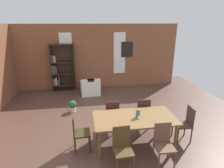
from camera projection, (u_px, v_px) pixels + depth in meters
The scene contains 17 objects.
ground_plane at pixel (103, 130), 5.55m from camera, with size 10.11×10.11×0.00m, color brown.
back_wall_brick at pixel (94, 57), 8.79m from camera, with size 7.98×0.12×2.96m, color brown.
window_pane_0 at pixel (67, 55), 8.50m from camera, with size 0.55×0.02×1.93m, color white.
window_pane_1 at pixel (119, 53), 8.85m from camera, with size 0.55×0.02×1.93m, color white.
dining_table at pixel (135, 120), 4.71m from camera, with size 2.05×1.05×0.78m.
vase_on_table at pixel (138, 113), 4.67m from camera, with size 0.10×0.10×0.21m, color #4C7266.
tealight_candle_0 at pixel (139, 118), 4.60m from camera, with size 0.04×0.04×0.05m, color silver.
dining_chair_near_right at pixel (163, 143), 4.14m from camera, with size 0.41×0.41×0.95m.
dining_chair_head_left at pixel (79, 131), 4.57m from camera, with size 0.42×0.42×0.95m.
dining_chair_far_right at pixel (143, 112), 5.54m from camera, with size 0.42×0.42×0.95m.
dining_chair_far_left at pixel (112, 114), 5.41m from camera, with size 0.41×0.41×0.95m.
dining_chair_near_left at pixel (122, 147), 4.00m from camera, with size 0.42×0.42×0.95m.
dining_chair_head_right at pixel (185, 122), 4.97m from camera, with size 0.42×0.42×0.95m.
bookshelf_tall at pixel (61, 68), 8.47m from camera, with size 1.05×0.33×2.12m.
armchair_white at pixel (90, 88), 8.23m from camera, with size 0.87×0.87×0.75m.
potted_plant_by_shelf at pixel (73, 105), 6.64m from camera, with size 0.28×0.28×0.41m.
framed_picture at pixel (127, 49), 8.84m from camera, with size 0.56×0.03×0.72m, color black.
Camera 1 is at (-0.46, -4.82, 3.05)m, focal length 30.13 mm.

